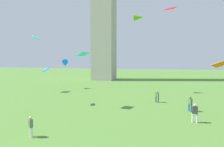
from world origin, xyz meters
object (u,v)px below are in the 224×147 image
at_px(kite_flying_0, 170,8).
at_px(kite_flying_4, 221,64).
at_px(person_1, 31,125).
at_px(kite_flying_5, 36,37).
at_px(person_0, 190,103).
at_px(kite_flying_2, 65,64).
at_px(kite_flying_3, 139,17).
at_px(person_2, 195,112).
at_px(kite_flying_7, 82,54).
at_px(person_3, 157,96).
at_px(kite_flying_1, 46,69).

xyz_separation_m(kite_flying_0, kite_flying_4, (5.36, -5.94, -7.98)).
relative_size(person_1, kite_flying_5, 1.00).
height_order(person_0, kite_flying_2, kite_flying_2).
height_order(person_0, kite_flying_3, kite_flying_3).
xyz_separation_m(kite_flying_4, kite_flying_5, (-22.30, -2.10, 3.35)).
relative_size(kite_flying_2, kite_flying_4, 1.11).
xyz_separation_m(person_2, kite_flying_7, (-12.49, 2.73, 5.58)).
height_order(person_3, kite_flying_2, kite_flying_2).
height_order(person_2, kite_flying_1, kite_flying_1).
xyz_separation_m(kite_flying_4, kite_flying_7, (-15.83, -2.06, 1.13)).
relative_size(person_2, kite_flying_5, 1.12).
xyz_separation_m(person_1, kite_flying_3, (5.51, 21.87, 12.46)).
height_order(kite_flying_2, kite_flying_3, kite_flying_3).
bearing_deg(kite_flying_1, person_2, 43.90).
height_order(person_1, kite_flying_2, kite_flying_2).
bearing_deg(kite_flying_0, kite_flying_4, 166.78).
xyz_separation_m(kite_flying_2, kite_flying_5, (3.42, -13.81, 3.71)).
bearing_deg(kite_flying_3, person_2, -146.99).
relative_size(kite_flying_1, kite_flying_5, 1.07).
bearing_deg(person_3, kite_flying_5, 47.04).
bearing_deg(kite_flying_7, kite_flying_5, -73.71).
height_order(kite_flying_0, kite_flying_3, kite_flying_3).
xyz_separation_m(person_0, kite_flying_7, (-12.62, -1.31, 5.62)).
xyz_separation_m(kite_flying_1, kite_flying_3, (16.46, 3.47, 9.15)).
distance_m(person_0, kite_flying_3, 18.12).
height_order(kite_flying_1, kite_flying_4, kite_flying_4).
height_order(kite_flying_2, kite_flying_5, kite_flying_5).
bearing_deg(kite_flying_1, person_1, 10.88).
relative_size(kite_flying_1, kite_flying_2, 0.73).
bearing_deg(kite_flying_0, person_2, 135.39).
bearing_deg(kite_flying_0, kite_flying_5, 60.08).
bearing_deg(kite_flying_0, person_1, 93.46).
bearing_deg(kite_flying_4, kite_flying_5, 43.23).
bearing_deg(kite_flying_3, kite_flying_5, 144.03).
bearing_deg(person_0, person_3, -166.36).
distance_m(person_0, kite_flying_0, 14.30).
bearing_deg(kite_flying_5, person_3, 69.11).
bearing_deg(person_1, person_2, 63.43).
xyz_separation_m(kite_flying_1, kite_flying_7, (11.11, -8.88, 2.38)).
height_order(person_2, kite_flying_2, kite_flying_2).
bearing_deg(kite_flying_5, kite_flying_0, 75.80).
bearing_deg(kite_flying_5, person_2, 42.32).
xyz_separation_m(person_2, person_3, (-3.63, 7.88, -0.08)).
bearing_deg(kite_flying_3, kite_flying_1, 109.60).
bearing_deg(kite_flying_7, person_3, 136.17).
distance_m(kite_flying_0, kite_flying_5, 19.31).
height_order(person_1, kite_flying_4, kite_flying_4).
distance_m(person_1, kite_flying_1, 21.67).
relative_size(kite_flying_2, kite_flying_3, 1.34).
height_order(kite_flying_2, kite_flying_4, kite_flying_2).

